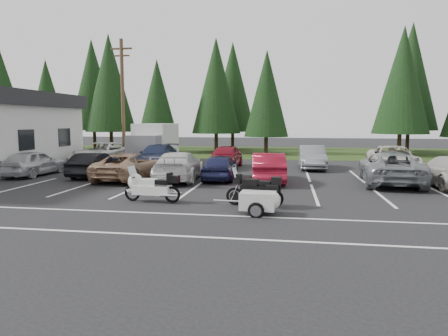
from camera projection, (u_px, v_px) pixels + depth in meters
ground at (237, 196)px, 16.47m from camera, size 120.00×120.00×0.00m
grass_strip at (267, 152)px, 40.00m from camera, size 80.00×16.00×0.01m
lake_water at (299, 139)px, 69.77m from camera, size 70.00×50.00×0.02m
utility_pole at (123, 99)px, 29.27m from camera, size 1.60×0.26×9.00m
box_truck at (152, 143)px, 29.82m from camera, size 2.40×5.60×2.90m
stall_markings at (242, 188)px, 18.43m from camera, size 32.00×16.00×0.01m
conifer_0 at (2, 91)px, 42.23m from camera, size 4.58×4.58×10.66m
conifer_1 at (47, 98)px, 40.10m from camera, size 3.96×3.96×9.22m
conifer_2 at (110, 83)px, 40.54m from camera, size 5.10×5.10×11.89m
conifer_3 at (157, 98)px, 38.50m from camera, size 3.87×3.87×9.02m
conifer_4 at (216, 86)px, 38.95m from camera, size 4.80×4.80×11.17m
conifer_5 at (267, 94)px, 36.99m from camera, size 4.14×4.14×9.63m
conifer_6 at (402, 80)px, 35.46m from camera, size 4.93×4.93×11.48m
conifer_back_a at (93, 85)px, 45.26m from camera, size 5.28×5.28×12.30m
conifer_back_b at (233, 87)px, 43.28m from camera, size 4.97×4.97×11.58m
conifer_back_c at (411, 77)px, 39.67m from camera, size 5.50×5.50×12.81m
car_near_0 at (34, 163)px, 22.63m from camera, size 1.81×4.32×1.46m
car_near_1 at (94, 165)px, 22.27m from camera, size 1.51×4.09×1.34m
car_near_2 at (129, 166)px, 21.07m from camera, size 2.57×5.17×1.41m
car_near_3 at (179, 166)px, 20.85m from camera, size 2.50×5.30×1.50m
car_near_4 at (220, 167)px, 21.04m from camera, size 1.72×4.05×1.36m
car_near_5 at (268, 167)px, 20.31m from camera, size 2.00×4.66×1.49m
car_near_6 at (390, 168)px, 19.60m from camera, size 3.10×5.90×1.58m
car_far_0 at (102, 153)px, 28.34m from camera, size 3.19×5.99×1.60m
car_far_1 at (157, 156)px, 26.95m from camera, size 2.33×5.27×1.50m
car_far_2 at (225, 156)px, 26.42m from camera, size 2.01×4.54×1.52m
car_far_3 at (312, 157)px, 25.93m from camera, size 1.65×4.54×1.49m
car_far_4 at (393, 159)px, 24.52m from camera, size 3.00×5.82×1.57m
touring_motorcycle at (152, 184)px, 15.21m from camera, size 2.55×0.94×1.39m
cargo_trailer at (258, 203)px, 13.16m from camera, size 1.73×1.05×0.77m
adventure_motorcycle at (254, 187)px, 14.43m from camera, size 2.44×1.13×1.43m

